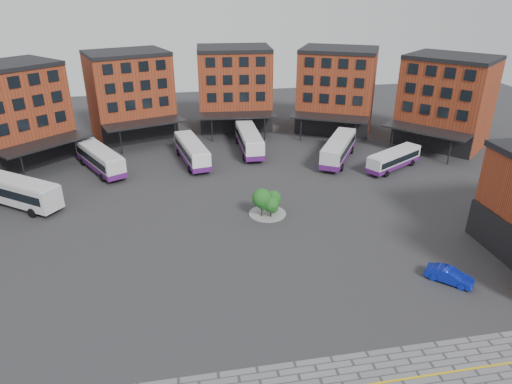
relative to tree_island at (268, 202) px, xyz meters
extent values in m
plane|color=#28282B|center=(-1.94, -11.62, -1.85)|extent=(160.00, 160.00, 0.00)
cube|color=maroon|center=(-33.39, 25.31, 5.15)|extent=(16.35, 16.13, 14.00)
cube|color=black|center=(-30.14, 21.71, 0.15)|extent=(10.00, 9.07, 4.00)
cube|color=black|center=(-33.39, 25.31, 12.45)|extent=(16.55, 16.35, 0.60)
cube|color=black|center=(-30.01, 21.56, 7.35)|extent=(8.60, 7.77, 8.00)
cube|color=black|center=(-28.57, 19.96, 2.15)|extent=(12.61, 11.97, 0.25)
cylinder|color=black|center=(-30.75, 15.58, 0.15)|extent=(0.20, 0.20, 4.00)
cylinder|color=black|center=(-23.99, 21.67, 0.15)|extent=(0.20, 0.20, 4.00)
cube|color=maroon|center=(-17.24, 34.82, 5.15)|extent=(15.55, 13.69, 14.00)
cube|color=black|center=(-15.66, 30.24, 0.15)|extent=(12.45, 4.71, 4.00)
cube|color=black|center=(-17.24, 34.82, 12.45)|extent=(15.65, 13.97, 0.60)
cube|color=black|center=(-15.60, 30.05, 7.35)|extent=(10.87, 3.87, 8.00)
cube|color=black|center=(-14.90, 28.01, 2.15)|extent=(13.72, 8.39, 0.25)
cylinder|color=black|center=(-18.61, 24.83, 0.15)|extent=(0.20, 0.20, 4.00)
cylinder|color=black|center=(-10.01, 27.79, 0.15)|extent=(0.20, 0.20, 4.00)
cube|color=maroon|center=(1.34, 37.27, 5.15)|extent=(13.67, 10.88, 14.00)
cube|color=black|center=(1.00, 32.43, 0.15)|extent=(13.00, 1.41, 4.00)
cube|color=black|center=(1.34, 37.27, 12.45)|extent=(13.69, 11.18, 0.60)
cube|color=black|center=(0.99, 32.23, 7.35)|extent=(11.42, 0.95, 8.00)
cube|color=black|center=(0.84, 30.09, 2.15)|extent=(13.28, 5.30, 0.25)
cylinder|color=black|center=(-3.83, 28.61, 0.15)|extent=(0.20, 0.20, 4.00)
cylinder|color=black|center=(5.25, 27.97, 0.15)|extent=(0.20, 0.20, 4.00)
cube|color=maroon|center=(19.40, 32.26, 5.15)|extent=(16.12, 14.81, 14.00)
cube|color=black|center=(17.20, 27.94, 0.15)|extent=(11.81, 6.35, 4.00)
cube|color=black|center=(19.40, 32.26, 12.45)|extent=(16.26, 15.08, 0.60)
cube|color=black|center=(17.10, 27.76, 7.35)|extent=(10.26, 5.33, 8.00)
cube|color=black|center=(16.13, 25.85, 2.15)|extent=(13.58, 9.82, 0.25)
cylinder|color=black|center=(11.26, 26.31, 0.15)|extent=(0.20, 0.20, 4.00)
cylinder|color=black|center=(19.37, 22.18, 0.15)|extent=(0.20, 0.20, 4.00)
cube|color=maroon|center=(34.06, 20.59, 5.15)|extent=(16.02, 16.39, 14.00)
cube|color=black|center=(30.35, 17.48, 0.15)|extent=(8.74, 10.28, 4.00)
cube|color=black|center=(34.06, 20.59, 12.45)|extent=(16.25, 16.58, 0.60)
cube|color=black|center=(30.20, 17.35, 7.35)|extent=(7.47, 8.86, 8.00)
cube|color=black|center=(28.55, 15.97, 2.15)|extent=(11.73, 12.79, 0.25)
cylinder|color=black|center=(24.24, 18.29, 0.15)|extent=(0.20, 0.20, 4.00)
cylinder|color=black|center=(30.09, 11.32, 0.15)|extent=(0.20, 0.20, 4.00)
cube|color=black|center=(20.96, -13.62, 0.15)|extent=(0.40, 12.00, 4.00)
cylinder|color=gray|center=(0.06, 0.38, -1.79)|extent=(4.40, 4.40, 0.12)
cylinder|color=#332114|center=(-0.74, -0.22, -0.98)|extent=(0.14, 0.14, 1.75)
sphere|color=#194818|center=(-0.74, -0.22, 0.60)|extent=(2.32, 2.32, 2.32)
sphere|color=#194818|center=(-0.54, -0.37, 0.07)|extent=(1.63, 1.63, 1.63)
cylinder|color=#332114|center=(0.86, 0.98, -1.23)|extent=(0.14, 0.14, 1.24)
sphere|color=#194818|center=(0.86, 0.98, -0.11)|extent=(1.93, 1.93, 1.93)
sphere|color=#194818|center=(1.06, 0.83, -0.48)|extent=(1.35, 1.35, 1.35)
cylinder|color=#332114|center=(0.26, -0.62, -1.22)|extent=(0.14, 0.14, 1.26)
sphere|color=#194818|center=(0.26, -0.62, -0.08)|extent=(1.86, 1.86, 1.86)
sphere|color=#194818|center=(0.46, -0.77, -0.46)|extent=(1.30, 1.30, 1.30)
cube|color=silver|center=(-29.59, 8.09, 0.18)|extent=(11.84, 9.77, 2.80)
cube|color=black|center=(-29.59, 8.09, 0.38)|extent=(11.06, 9.22, 1.09)
cube|color=silver|center=(-29.59, 8.09, 1.64)|extent=(11.36, 9.38, 0.14)
cylinder|color=black|center=(-31.99, 11.63, -1.28)|extent=(1.13, 0.96, 1.14)
cylinder|color=black|center=(-27.20, 4.55, -1.28)|extent=(1.13, 0.96, 1.14)
cylinder|color=black|center=(-25.50, 6.85, -1.28)|extent=(1.13, 0.96, 1.14)
cube|color=silver|center=(-21.01, 18.09, 0.11)|extent=(8.16, 12.02, 2.71)
cube|color=black|center=(-21.01, 18.09, 0.31)|extent=(7.76, 11.19, 1.05)
cube|color=silver|center=(-21.01, 18.09, 1.52)|extent=(7.84, 11.54, 0.13)
cube|color=black|center=(-23.83, 23.36, 0.36)|extent=(2.13, 1.21, 1.22)
cube|color=#53186C|center=(-21.01, 18.09, -0.85)|extent=(8.22, 12.07, 0.77)
cylinder|color=black|center=(-24.07, 20.87, -1.30)|extent=(0.81, 1.13, 1.10)
cylinder|color=black|center=(-21.63, 22.17, -1.30)|extent=(0.81, 1.13, 1.10)
cylinder|color=black|center=(-20.40, 14.01, -1.30)|extent=(0.81, 1.13, 1.10)
cylinder|color=black|center=(-17.96, 15.31, -1.30)|extent=(0.81, 1.13, 1.10)
cube|color=white|center=(-7.75, 19.11, 0.08)|extent=(4.88, 12.26, 2.67)
cube|color=black|center=(-7.75, 19.11, 0.27)|extent=(4.77, 11.33, 1.03)
cube|color=silver|center=(-7.75, 19.11, 1.47)|extent=(4.69, 11.77, 0.13)
cube|color=black|center=(-8.84, 24.89, 0.33)|extent=(2.29, 0.55, 1.20)
cube|color=#53186C|center=(-7.75, 19.11, -0.87)|extent=(4.93, 12.31, 0.76)
cylinder|color=black|center=(-9.80, 22.62, -1.30)|extent=(0.52, 1.13, 1.09)
cylinder|color=black|center=(-7.13, 23.13, -1.30)|extent=(0.52, 1.13, 1.09)
cylinder|color=black|center=(-8.38, 15.10, -1.30)|extent=(0.52, 1.13, 1.09)
cylinder|color=black|center=(-5.71, 15.60, -1.30)|extent=(0.52, 1.13, 1.09)
cube|color=white|center=(1.58, 22.47, 0.18)|extent=(3.02, 12.63, 2.80)
cube|color=black|center=(1.58, 22.47, 0.38)|extent=(3.07, 11.62, 1.09)
cube|color=silver|center=(1.58, 22.47, 1.64)|extent=(2.90, 12.12, 0.14)
cube|color=black|center=(1.66, 28.66, 0.44)|extent=(2.43, 0.15, 1.26)
cube|color=#53186C|center=(1.58, 22.47, -0.82)|extent=(3.06, 12.67, 0.80)
cylinder|color=black|center=(0.20, 26.51, -1.28)|extent=(0.36, 1.15, 1.14)
cylinder|color=black|center=(3.06, 26.48, -1.28)|extent=(0.36, 1.15, 1.14)
cylinder|color=black|center=(0.10, 18.46, -1.28)|extent=(0.36, 1.15, 1.14)
cylinder|color=black|center=(2.96, 18.42, -1.28)|extent=(0.36, 1.15, 1.14)
cube|color=silver|center=(14.33, 15.88, 0.18)|extent=(9.05, 12.21, 2.80)
cube|color=black|center=(14.33, 15.88, 0.38)|extent=(8.57, 11.39, 1.09)
cube|color=silver|center=(14.33, 15.88, 1.64)|extent=(8.69, 11.73, 0.14)
cube|color=black|center=(17.58, 21.15, 0.44)|extent=(2.13, 1.38, 1.26)
cube|color=#53186C|center=(14.33, 15.88, -0.82)|extent=(9.10, 12.27, 0.80)
cylinder|color=black|center=(15.23, 20.06, -1.28)|extent=(0.89, 1.15, 1.14)
cylinder|color=black|center=(17.66, 18.55, -1.28)|extent=(0.89, 1.15, 1.14)
cylinder|color=black|center=(11.00, 13.20, -1.28)|extent=(0.89, 1.15, 1.14)
cylinder|color=black|center=(13.43, 11.70, -1.28)|extent=(0.89, 1.15, 1.14)
cube|color=silver|center=(21.13, 11.11, -0.20)|extent=(9.97, 7.15, 2.27)
cube|color=black|center=(21.13, 11.11, -0.04)|extent=(9.29, 6.79, 0.88)
cube|color=silver|center=(21.13, 11.11, 0.98)|extent=(9.57, 6.86, 0.11)
cube|color=black|center=(25.44, 13.63, 0.00)|extent=(1.10, 1.76, 1.02)
cube|color=#53186C|center=(21.13, 11.11, -1.01)|extent=(10.02, 7.20, 0.65)
cylinder|color=black|center=(23.36, 13.75, -1.39)|extent=(0.94, 0.71, 0.93)
cylinder|color=black|center=(24.53, 11.75, -1.39)|extent=(0.94, 0.71, 0.93)
cylinder|color=black|center=(17.73, 10.46, -1.39)|extent=(0.94, 0.71, 0.93)
cylinder|color=black|center=(18.90, 8.46, -1.39)|extent=(0.94, 0.71, 0.93)
imported|color=#0D1FB0|center=(13.74, -15.80, -1.16)|extent=(4.01, 4.00, 1.38)
camera|label=1|loc=(-9.92, -46.67, 23.34)|focal=32.00mm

